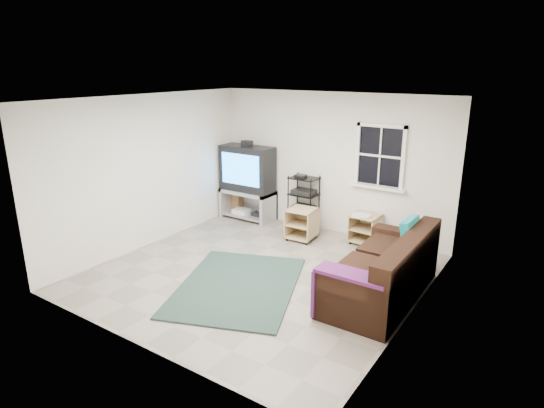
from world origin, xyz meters
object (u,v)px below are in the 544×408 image
Objects in this scene: av_rack at (303,206)px; side_table_right at (366,226)px; tv_unit at (248,176)px; side_table_left at (303,223)px; sofa at (384,273)px.

side_table_right is at bearing -0.90° from av_rack.
tv_unit is 1.54× the size of av_rack.
sofa is (2.01, -1.28, 0.04)m from side_table_left.
av_rack is (1.26, 0.08, -0.43)m from tv_unit.
tv_unit is 1.34m from av_rack.
side_table_left reaches higher than side_table_right.
tv_unit reaches higher than sofa.
sofa is (2.27, -1.75, -0.11)m from av_rack.
tv_unit is 0.75× the size of sofa.
tv_unit is 2.96× the size of side_table_right.
av_rack is 0.49× the size of sofa.
av_rack is 0.56m from side_table_left.
side_table_right is (1.03, 0.45, -0.00)m from side_table_left.
av_rack is at bearing 142.42° from sofa.
sofa reaches higher than side_table_right.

